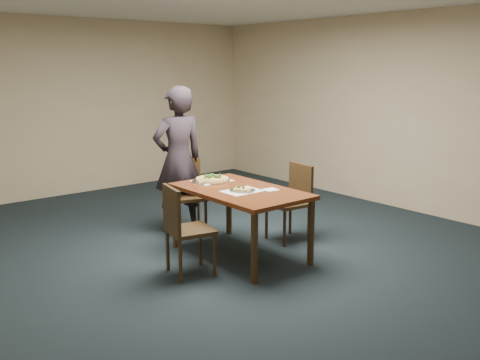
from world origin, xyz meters
TOP-DOWN VIEW (x-y plane):
  - ground at (0.00, 0.00)m, footprint 8.00×8.00m
  - room_shell at (0.00, 0.00)m, footprint 8.00×8.00m
  - dining_table at (-0.10, 0.00)m, footprint 0.90×1.50m
  - chair_far at (-0.04, 1.14)m, footprint 0.54×0.54m
  - chair_left at (-0.90, -0.07)m, footprint 0.50×0.50m
  - chair_right at (0.75, 0.05)m, footprint 0.47×0.47m
  - diner at (-0.12, 1.19)m, footprint 0.71×0.50m
  - placemat_main at (-0.08, 0.53)m, footprint 0.42×0.32m
  - placemat_near at (-0.15, -0.08)m, footprint 0.40×0.30m
  - pizza_pan at (-0.08, 0.54)m, footprint 0.42×0.42m
  - slice_plate_near at (-0.15, -0.08)m, footprint 0.28×0.28m
  - slice_plate_far at (-0.20, 0.53)m, footprint 0.28×0.28m
  - napkin at (0.13, -0.24)m, footprint 0.16×0.16m

SIDE VIEW (x-z plane):
  - ground at x=0.00m, z-range 0.00..0.00m
  - chair_far at x=-0.04m, z-range 0.06..0.97m
  - chair_left at x=-0.90m, z-range 0.06..0.97m
  - chair_right at x=0.75m, z-range 0.06..0.97m
  - dining_table at x=-0.10m, z-range 0.28..1.03m
  - placemat_main at x=-0.08m, z-range 0.75..0.75m
  - placemat_near at x=-0.15m, z-range 0.75..0.75m
  - napkin at x=0.13m, z-range 0.75..0.76m
  - slice_plate_far at x=-0.20m, z-range 0.73..0.79m
  - slice_plate_near at x=-0.15m, z-range 0.73..0.79m
  - pizza_pan at x=-0.08m, z-range 0.74..0.81m
  - diner at x=-0.12m, z-range 0.00..1.82m
  - room_shell at x=0.00m, z-range -2.26..5.74m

